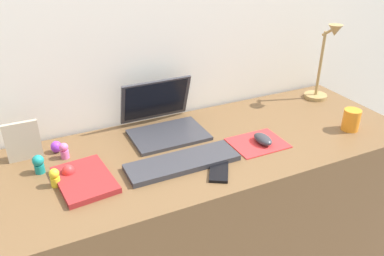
# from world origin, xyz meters

# --- Properties ---
(back_wall) EXTENTS (2.95, 0.05, 1.42)m
(back_wall) POSITION_xyz_m (0.00, 0.35, 0.71)
(back_wall) COLOR silver
(back_wall) RESTS_ON ground_plane
(desk) EXTENTS (1.75, 0.62, 0.74)m
(desk) POSITION_xyz_m (0.00, 0.00, 0.37)
(desk) COLOR brown
(desk) RESTS_ON ground_plane
(laptop) EXTENTS (0.30, 0.28, 0.20)m
(laptop) POSITION_xyz_m (-0.07, 0.19, 0.79)
(laptop) COLOR #333338
(laptop) RESTS_ON desk
(keyboard) EXTENTS (0.41, 0.13, 0.02)m
(keyboard) POSITION_xyz_m (-0.11, -0.09, 0.75)
(keyboard) COLOR #333338
(keyboard) RESTS_ON desk
(mousepad) EXTENTS (0.21, 0.17, 0.00)m
(mousepad) POSITION_xyz_m (0.22, -0.07, 0.74)
(mousepad) COLOR red
(mousepad) RESTS_ON desk
(mouse) EXTENTS (0.06, 0.10, 0.03)m
(mouse) POSITION_xyz_m (0.24, -0.08, 0.76)
(mouse) COLOR #333338
(mouse) RESTS_ON mousepad
(cell_phone) EXTENTS (0.12, 0.14, 0.01)m
(cell_phone) POSITION_xyz_m (-0.01, -0.19, 0.74)
(cell_phone) COLOR black
(cell_phone) RESTS_ON desk
(desk_lamp) EXTENTS (0.11, 0.14, 0.37)m
(desk_lamp) POSITION_xyz_m (0.74, 0.16, 0.92)
(desk_lamp) COLOR #A5844C
(desk_lamp) RESTS_ON desk
(notebook_pad) EXTENTS (0.19, 0.26, 0.02)m
(notebook_pad) POSITION_xyz_m (-0.45, -0.04, 0.75)
(notebook_pad) COLOR maroon
(notebook_pad) RESTS_ON desk
(picture_frame) EXTENTS (0.12, 0.02, 0.15)m
(picture_frame) POSITION_xyz_m (-0.61, 0.19, 0.81)
(picture_frame) COLOR #B2A58C
(picture_frame) RESTS_ON desk
(coffee_mug) EXTENTS (0.07, 0.07, 0.09)m
(coffee_mug) POSITION_xyz_m (0.64, -0.14, 0.79)
(coffee_mug) COLOR orange
(coffee_mug) RESTS_ON desk
(toy_figurine_pink) EXTENTS (0.03, 0.03, 0.06)m
(toy_figurine_pink) POSITION_xyz_m (-0.48, 0.14, 0.77)
(toy_figurine_pink) COLOR pink
(toy_figurine_pink) RESTS_ON desk
(toy_figurine_yellow) EXTENTS (0.03, 0.03, 0.06)m
(toy_figurine_yellow) POSITION_xyz_m (-0.54, -0.02, 0.77)
(toy_figurine_yellow) COLOR yellow
(toy_figurine_yellow) RESTS_ON desk
(toy_figurine_red) EXTENTS (0.04, 0.04, 0.05)m
(toy_figurine_red) POSITION_xyz_m (-0.49, 0.01, 0.76)
(toy_figurine_red) COLOR red
(toy_figurine_red) RESTS_ON desk
(toy_figurine_purple) EXTENTS (0.04, 0.04, 0.05)m
(toy_figurine_purple) POSITION_xyz_m (-0.50, 0.20, 0.76)
(toy_figurine_purple) COLOR purple
(toy_figurine_purple) RESTS_ON desk
(toy_figurine_teal) EXTENTS (0.04, 0.04, 0.07)m
(toy_figurine_teal) POSITION_xyz_m (-0.58, 0.08, 0.78)
(toy_figurine_teal) COLOR teal
(toy_figurine_teal) RESTS_ON desk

